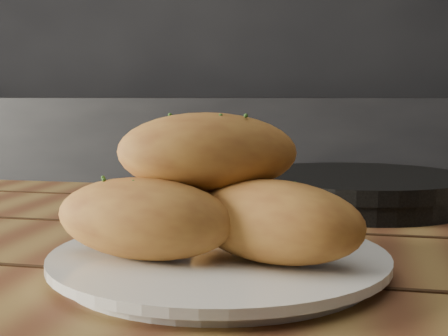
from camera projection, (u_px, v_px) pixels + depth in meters
counter at (169, 249)px, 1.86m from camera, size 2.80×0.60×0.90m
plate at (219, 261)px, 0.55m from camera, size 0.30×0.30×0.02m
bread_rolls at (212, 199)px, 0.54m from camera, size 0.28×0.22×0.12m
skillet at (358, 189)px, 0.88m from camera, size 0.45×0.31×0.05m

